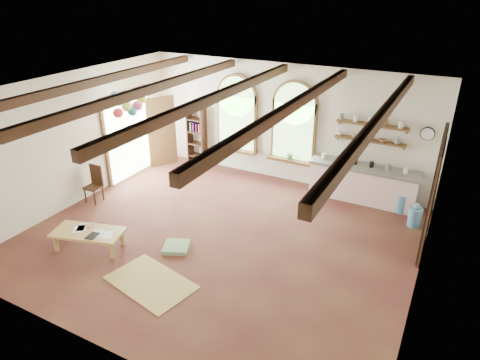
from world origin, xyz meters
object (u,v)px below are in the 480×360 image
Objects in this scene: kitchen_counter at (363,183)px; balloon_cluster at (127,103)px; side_chair at (94,191)px; coffee_table at (88,233)px.

kitchen_counter is 6.19m from balloon_cluster.
kitchen_counter is 6.75m from side_chair.
side_chair is (-1.48, 1.63, -0.09)m from coffee_table.
kitchen_counter is 2.86× the size of side_chair.
side_chair is at bearing -111.96° from balloon_cluster.
side_chair is 2.36m from balloon_cluster.
coffee_table is at bearing -47.83° from side_chair.
side_chair is at bearing 132.17° from coffee_table.
coffee_table is at bearing -132.91° from kitchen_counter.
balloon_cluster reaches higher than coffee_table.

